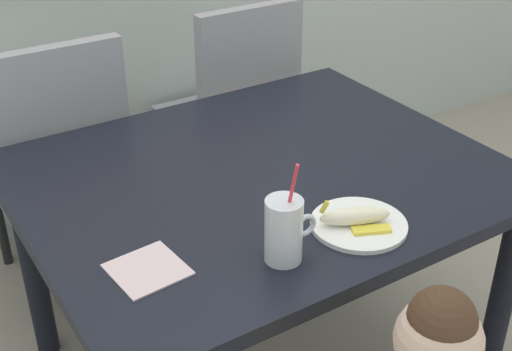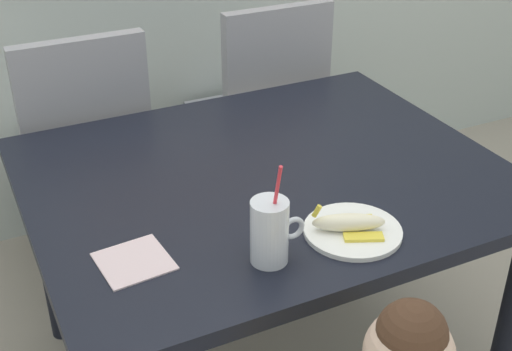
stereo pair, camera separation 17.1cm
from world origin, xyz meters
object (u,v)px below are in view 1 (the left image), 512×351
(dining_chair_right, at_px, (235,106))
(peeled_banana, at_px, (356,217))
(snack_plate, at_px, (359,224))
(dining_table, at_px, (260,200))
(milk_cup, at_px, (284,233))
(paper_napkin, at_px, (148,269))
(dining_chair_left, at_px, (59,156))

(dining_chair_right, distance_m, peeled_banana, 1.17)
(dining_chair_right, distance_m, snack_plate, 1.16)
(snack_plate, bearing_deg, dining_table, 98.31)
(snack_plate, distance_m, peeled_banana, 0.03)
(peeled_banana, bearing_deg, milk_cup, -177.77)
(dining_chair_right, bearing_deg, paper_napkin, 50.76)
(dining_chair_left, bearing_deg, dining_chair_right, -177.10)
(dining_table, distance_m, dining_chair_left, 0.80)
(dining_chair_left, bearing_deg, peeled_banana, 109.94)
(dining_table, xyz_separation_m, peeled_banana, (0.04, -0.35, 0.12))
(dining_chair_left, xyz_separation_m, dining_chair_right, (0.71, 0.04, 0.00))
(dining_chair_right, xyz_separation_m, peeled_banana, (-0.32, -1.10, 0.21))
(peeled_banana, height_order, paper_napkin, peeled_banana)
(milk_cup, bearing_deg, paper_napkin, 155.73)
(dining_table, distance_m, snack_plate, 0.37)
(milk_cup, distance_m, snack_plate, 0.23)
(snack_plate, bearing_deg, peeled_banana, -178.85)
(dining_chair_left, relative_size, milk_cup, 3.83)
(snack_plate, distance_m, paper_napkin, 0.51)
(dining_chair_left, height_order, peeled_banana, dining_chair_left)
(milk_cup, distance_m, paper_napkin, 0.30)
(milk_cup, relative_size, snack_plate, 1.09)
(peeled_banana, bearing_deg, paper_napkin, 166.66)
(milk_cup, relative_size, peeled_banana, 1.44)
(milk_cup, height_order, peeled_banana, milk_cup)
(dining_table, bearing_deg, dining_chair_right, 64.12)
(dining_chair_right, relative_size, milk_cup, 3.83)
(dining_chair_right, relative_size, snack_plate, 4.17)
(dining_table, relative_size, snack_plate, 5.48)
(dining_table, height_order, paper_napkin, paper_napkin)
(dining_chair_left, xyz_separation_m, paper_napkin, (-0.10, -0.95, 0.18))
(dining_table, relative_size, dining_chair_left, 1.31)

